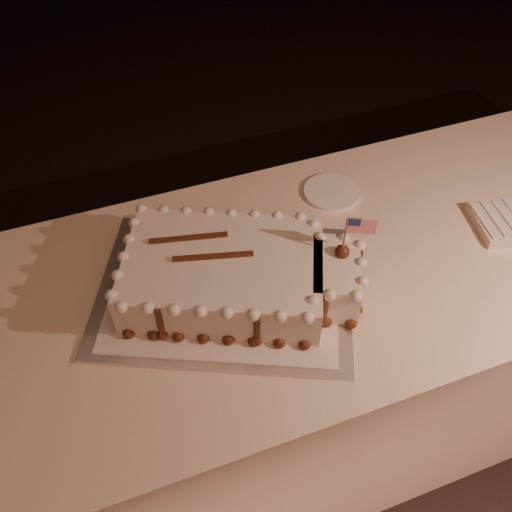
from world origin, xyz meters
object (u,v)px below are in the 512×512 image
object	(u,v)px
sheet_cake	(237,274)
side_plate	(331,192)
cake_board	(225,290)
banquet_table	(288,355)

from	to	relation	value
sheet_cake	side_plate	xyz separation A→B (m)	(0.36, 0.24, -0.06)
cake_board	side_plate	bearing A→B (deg)	55.10
banquet_table	sheet_cake	size ratio (longest dim) A/B	4.05
sheet_cake	side_plate	size ratio (longest dim) A/B	3.78
cake_board	side_plate	world-z (taller)	side_plate
banquet_table	cake_board	bearing A→B (deg)	179.39
sheet_cake	cake_board	bearing A→B (deg)	155.70
banquet_table	sheet_cake	world-z (taller)	sheet_cake
cake_board	side_plate	xyz separation A→B (m)	(0.39, 0.23, 0.00)
cake_board	sheet_cake	distance (m)	0.07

